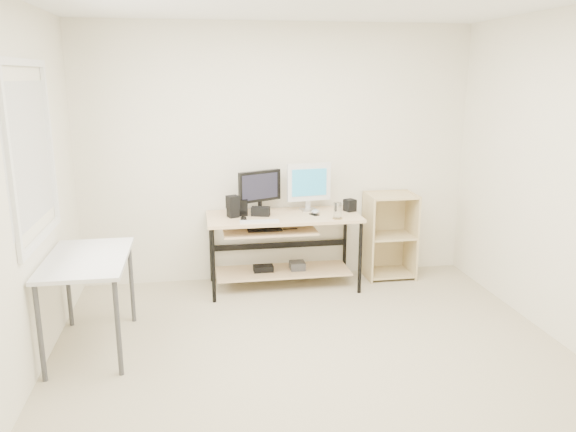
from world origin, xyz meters
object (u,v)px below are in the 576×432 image
at_px(desk, 281,236).
at_px(audio_controller, 244,208).
at_px(side_table, 87,267).
at_px(shelf_unit, 388,234).
at_px(black_monitor, 260,189).
at_px(white_imac, 309,183).

distance_m(desk, audio_controller, 0.47).
xyz_separation_m(desk, side_table, (-1.65, -1.06, 0.13)).
relative_size(shelf_unit, audio_controller, 5.56).
relative_size(desk, side_table, 1.50).
height_order(black_monitor, white_imac, white_imac).
relative_size(shelf_unit, black_monitor, 2.04).
height_order(side_table, shelf_unit, shelf_unit).
bearing_deg(shelf_unit, white_imac, -179.64).
distance_m(shelf_unit, black_monitor, 1.47).
height_order(side_table, white_imac, white_imac).
relative_size(side_table, white_imac, 2.07).
relative_size(desk, white_imac, 3.10).
bearing_deg(desk, side_table, -147.35).
distance_m(shelf_unit, white_imac, 1.04).
height_order(desk, shelf_unit, shelf_unit).
xyz_separation_m(black_monitor, white_imac, (0.50, 0.01, 0.04)).
xyz_separation_m(white_imac, audio_controller, (-0.67, -0.13, -0.20)).
distance_m(side_table, audio_controller, 1.70).
bearing_deg(side_table, desk, 32.65).
bearing_deg(white_imac, audio_controller, -176.61).
bearing_deg(audio_controller, black_monitor, 37.23).
height_order(shelf_unit, black_monitor, black_monitor).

